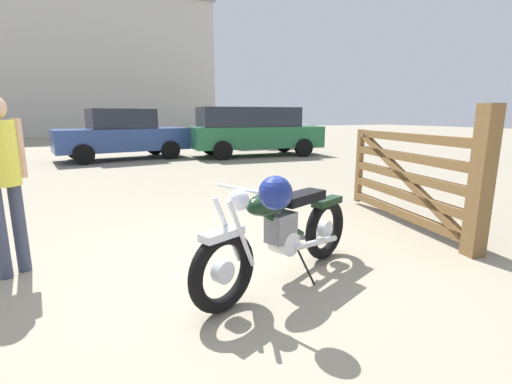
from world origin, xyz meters
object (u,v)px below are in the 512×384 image
bystander (1,168)px  dark_sedan_left (268,129)px  timber_gate (420,177)px  red_hatchback_near (253,130)px  white_estate_far (122,134)px  vintage_motorcycle (281,231)px

bystander → dark_sedan_left: 14.49m
timber_gate → red_hatchback_near: (1.56, 8.96, 0.24)m
white_estate_far → dark_sedan_left: same height
dark_sedan_left → red_hatchback_near: size_ratio=0.88×
white_estate_far → red_hatchback_near: (4.44, -0.84, 0.10)m
vintage_motorcycle → white_estate_far: white_estate_far is taller
timber_gate → bystander: (-4.56, 0.53, 0.32)m
dark_sedan_left → bystander: bearing=53.3°
vintage_motorcycle → bystander: (-2.22, 1.18, 0.53)m
vintage_motorcycle → white_estate_far: bearing=-110.8°
timber_gate → dark_sedan_left: (3.80, 12.35, 0.13)m
vintage_motorcycle → bystander: size_ratio=1.17×
vintage_motorcycle → white_estate_far: 10.48m
white_estate_far → red_hatchback_near: red_hatchback_near is taller
vintage_motorcycle → red_hatchback_near: 10.39m
timber_gate → red_hatchback_near: size_ratio=0.53×
vintage_motorcycle → dark_sedan_left: 14.40m
dark_sedan_left → red_hatchback_near: 4.07m
bystander → dark_sedan_left: dark_sedan_left is taller
timber_gate → red_hatchback_near: 9.10m
vintage_motorcycle → red_hatchback_near: bearing=-135.8°
vintage_motorcycle → bystander: bearing=-51.8°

